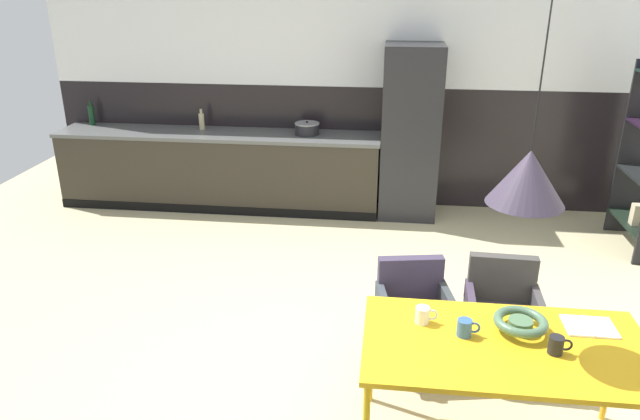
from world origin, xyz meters
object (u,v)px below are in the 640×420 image
at_px(fruit_bowl, 521,323).
at_px(bottle_vinegar_dark, 202,121).
at_px(refrigerator_column, 410,133).
at_px(pendant_lamp_over_table_near, 528,177).
at_px(open_book, 589,327).
at_px(mug_dark_espresso, 465,328).
at_px(dining_table, 506,351).
at_px(cooking_pot, 307,129).
at_px(bottle_spice_small, 92,115).
at_px(armchair_far_side, 502,301).
at_px(mug_tall_blue, 423,315).
at_px(mug_short_terracotta, 557,345).
at_px(armchair_near_window, 413,300).

height_order(fruit_bowl, bottle_vinegar_dark, bottle_vinegar_dark).
relative_size(refrigerator_column, pendant_lamp_over_table_near, 1.59).
bearing_deg(open_book, mug_dark_espresso, -166.88).
distance_m(dining_table, cooking_pot, 4.04).
bearing_deg(bottle_spice_small, mug_dark_espresso, -43.41).
xyz_separation_m(fruit_bowl, mug_dark_espresso, (-0.30, -0.08, -0.01)).
distance_m(armchair_far_side, cooking_pot, 3.36).
relative_size(armchair_far_side, mug_tall_blue, 6.32).
distance_m(cooking_pot, bottle_spice_small, 2.63).
height_order(dining_table, mug_short_terracotta, mug_short_terracotta).
bearing_deg(armchair_near_window, refrigerator_column, -100.53).
bearing_deg(fruit_bowl, dining_table, -123.97).
height_order(refrigerator_column, mug_dark_espresso, refrigerator_column).
bearing_deg(mug_tall_blue, cooking_pot, 108.11).
distance_m(dining_table, open_book, 0.53).
relative_size(refrigerator_column, bottle_vinegar_dark, 7.94).
height_order(armchair_far_side, mug_dark_espresso, mug_dark_espresso).
bearing_deg(armchair_near_window, fruit_bowl, 117.20).
height_order(fruit_bowl, open_book, fruit_bowl).
bearing_deg(armchair_far_side, fruit_bowl, 88.01).
xyz_separation_m(mug_dark_espresso, pendant_lamp_over_table_near, (0.22, -0.01, 0.87)).
xyz_separation_m(dining_table, fruit_bowl, (0.09, 0.13, 0.10)).
relative_size(dining_table, fruit_bowl, 5.21).
distance_m(mug_short_terracotta, mug_tall_blue, 0.70).
relative_size(mug_short_terracotta, mug_tall_blue, 0.97).
relative_size(dining_table, mug_tall_blue, 12.19).
relative_size(armchair_near_window, pendant_lamp_over_table_near, 0.63).
bearing_deg(open_book, fruit_bowl, -167.78).
distance_m(refrigerator_column, mug_dark_espresso, 3.62).
bearing_deg(bottle_vinegar_dark, mug_short_terracotta, -51.26).
bearing_deg(mug_tall_blue, dining_table, -19.58).
bearing_deg(mug_dark_espresso, open_book, 13.12).
distance_m(dining_table, mug_dark_espresso, 0.24).
height_order(dining_table, armchair_far_side, armchair_far_side).
bearing_deg(mug_tall_blue, armchair_far_side, 50.79).
height_order(open_book, bottle_vinegar_dark, bottle_vinegar_dark).
bearing_deg(bottle_spice_small, mug_short_terracotta, -41.17).
xyz_separation_m(mug_short_terracotta, pendant_lamp_over_table_near, (-0.24, 0.10, 0.87)).
bearing_deg(mug_dark_espresso, refrigerator_column, 93.63).
bearing_deg(fruit_bowl, armchair_near_window, 127.48).
distance_m(open_book, bottle_vinegar_dark, 4.89).
height_order(dining_table, mug_tall_blue, mug_tall_blue).
xyz_separation_m(armchair_near_window, pendant_lamp_over_table_near, (0.46, -0.80, 1.18)).
xyz_separation_m(open_book, pendant_lamp_over_table_near, (-0.48, -0.17, 0.91)).
xyz_separation_m(refrigerator_column, mug_tall_blue, (0.01, -3.51, -0.15)).
bearing_deg(armchair_near_window, bottle_vinegar_dark, -61.21).
xyz_separation_m(dining_table, cooking_pot, (-1.60, 3.71, 0.25)).
height_order(refrigerator_column, armchair_near_window, refrigerator_column).
xyz_separation_m(fruit_bowl, pendant_lamp_over_table_near, (-0.09, -0.08, 0.86)).
bearing_deg(pendant_lamp_over_table_near, bottle_spice_small, 138.05).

